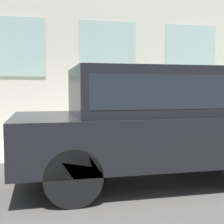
{
  "coord_description": "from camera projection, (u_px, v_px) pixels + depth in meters",
  "views": [
    {
      "loc": [
        -6.14,
        1.93,
        1.57
      ],
      "look_at": [
        0.98,
        0.29,
        1.01
      ],
      "focal_mm": 50.0,
      "sensor_mm": 36.0,
      "label": 1
    }
  ],
  "objects": [
    {
      "name": "fire_hydrant",
      "position": [
        102.0,
        136.0,
        7.02
      ],
      "size": [
        0.31,
        0.43,
        0.69
      ],
      "color": "gold",
      "rests_on": "sidewalk"
    },
    {
      "name": "ground_plane",
      "position": [
        136.0,
        163.0,
        6.51
      ],
      "size": [
        80.0,
        80.0,
        0.0
      ],
      "primitive_type": "plane",
      "color": "#514F4C"
    },
    {
      "name": "person",
      "position": [
        121.0,
        120.0,
        7.69
      ],
      "size": [
        0.26,
        0.17,
        1.08
      ],
      "rotation": [
        0.0,
        0.0,
        -1.36
      ],
      "color": "#998466",
      "rests_on": "sidewalk"
    },
    {
      "name": "sidewalk",
      "position": [
        120.0,
        148.0,
        7.86
      ],
      "size": [
        2.79,
        60.0,
        0.15
      ],
      "color": "#B2ADA3",
      "rests_on": "ground_plane"
    },
    {
      "name": "parked_truck_charcoal_near",
      "position": [
        152.0,
        117.0,
        5.25
      ],
      "size": [
        2.03,
        4.45,
        1.9
      ],
      "color": "black",
      "rests_on": "ground_plane"
    }
  ]
}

